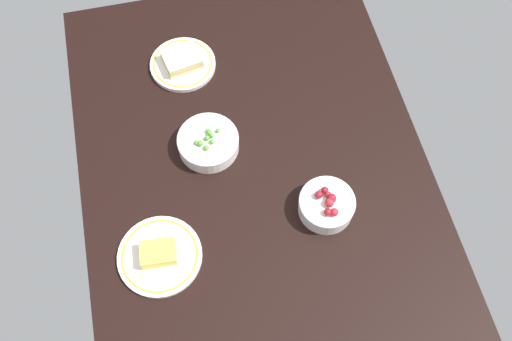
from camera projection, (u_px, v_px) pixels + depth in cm
name	position (u px, v px, depth cm)	size (l,w,h in cm)	color
dining_table	(256.00, 178.00, 144.90)	(126.82, 86.51, 4.00)	black
bowl_peas	(208.00, 142.00, 144.44)	(15.57, 15.57, 5.58)	white
bowl_berries	(327.00, 205.00, 136.23)	(13.51, 13.51, 6.88)	white
plate_sandwich	(183.00, 63.00, 156.92)	(17.95, 17.95, 4.51)	white
plate_cheese	(159.00, 255.00, 132.36)	(19.69, 19.69, 4.47)	white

